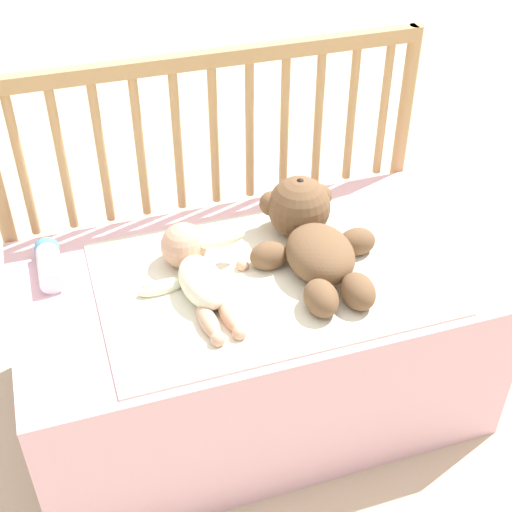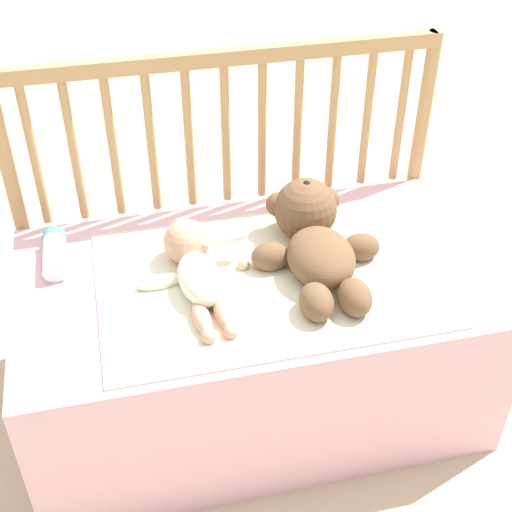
{
  "view_description": "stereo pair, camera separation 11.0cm",
  "coord_description": "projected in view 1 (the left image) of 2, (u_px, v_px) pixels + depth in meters",
  "views": [
    {
      "loc": [
        -0.39,
        -1.19,
        1.45
      ],
      "look_at": [
        0.0,
        -0.01,
        0.48
      ],
      "focal_mm": 50.0,
      "sensor_mm": 36.0,
      "label": 1
    },
    {
      "loc": [
        -0.28,
        -1.22,
        1.45
      ],
      "look_at": [
        0.0,
        -0.01,
        0.48
      ],
      "focal_mm": 50.0,
      "sensor_mm": 36.0,
      "label": 2
    }
  ],
  "objects": [
    {
      "name": "baby",
      "position": [
        196.0,
        270.0,
        1.56
      ],
      "size": [
        0.27,
        0.35,
        0.11
      ],
      "color": "#EAEACC",
      "rests_on": "crib_mattress"
    },
    {
      "name": "teddy_bear",
      "position": [
        311.0,
        234.0,
        1.64
      ],
      "size": [
        0.3,
        0.41,
        0.15
      ],
      "color": "brown",
      "rests_on": "crib_mattress"
    },
    {
      "name": "baby_bottle",
      "position": [
        49.0,
        262.0,
        1.61
      ],
      "size": [
        0.06,
        0.17,
        0.06
      ],
      "color": "white",
      "rests_on": "crib_mattress"
    },
    {
      "name": "ground_plane",
      "position": [
        255.0,
        397.0,
        1.88
      ],
      "size": [
        12.0,
        12.0,
        0.0
      ],
      "primitive_type": "plane",
      "color": "#C6B293"
    },
    {
      "name": "crib_rail",
      "position": [
        215.0,
        149.0,
        1.76
      ],
      "size": [
        1.08,
        0.04,
        0.82
      ],
      "color": "tan",
      "rests_on": "ground_plane"
    },
    {
      "name": "crib_mattress",
      "position": [
        255.0,
        340.0,
        1.75
      ],
      "size": [
        1.08,
        0.59,
        0.42
      ],
      "color": "#EDB7C6",
      "rests_on": "ground_plane"
    },
    {
      "name": "blanket",
      "position": [
        268.0,
        278.0,
        1.6
      ],
      "size": [
        0.76,
        0.5,
        0.01
      ],
      "color": "silver",
      "rests_on": "crib_mattress"
    }
  ]
}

